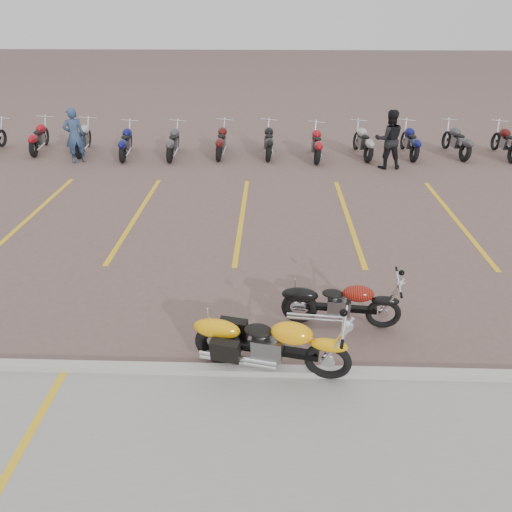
{
  "coord_description": "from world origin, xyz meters",
  "views": [
    {
      "loc": [
        0.74,
        -7.76,
        4.97
      ],
      "look_at": [
        0.48,
        0.37,
        0.75
      ],
      "focal_mm": 35.0,
      "sensor_mm": 36.0,
      "label": 1
    }
  ],
  "objects_px": {
    "person_b": "(389,139)",
    "yellow_cruiser": "(268,343)",
    "flame_cruiser": "(338,304)",
    "person_a": "(74,136)"
  },
  "relations": [
    {
      "from": "yellow_cruiser",
      "to": "person_b",
      "type": "xyz_separation_m",
      "value": [
        3.75,
        10.14,
        0.46
      ]
    },
    {
      "from": "yellow_cruiser",
      "to": "person_b",
      "type": "height_order",
      "value": "person_b"
    },
    {
      "from": "flame_cruiser",
      "to": "person_b",
      "type": "relative_size",
      "value": 1.06
    },
    {
      "from": "flame_cruiser",
      "to": "person_b",
      "type": "bearing_deg",
      "value": 79.63
    },
    {
      "from": "yellow_cruiser",
      "to": "flame_cruiser",
      "type": "xyz_separation_m",
      "value": [
        1.16,
        1.19,
        -0.07
      ]
    },
    {
      "from": "flame_cruiser",
      "to": "person_a",
      "type": "bearing_deg",
      "value": 135.67
    },
    {
      "from": "person_a",
      "to": "yellow_cruiser",
      "type": "bearing_deg",
      "value": 93.62
    },
    {
      "from": "yellow_cruiser",
      "to": "flame_cruiser",
      "type": "distance_m",
      "value": 1.66
    },
    {
      "from": "person_b",
      "to": "yellow_cruiser",
      "type": "bearing_deg",
      "value": 67.29
    },
    {
      "from": "person_a",
      "to": "person_b",
      "type": "xyz_separation_m",
      "value": [
        10.3,
        -0.28,
        0.03
      ]
    }
  ]
}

